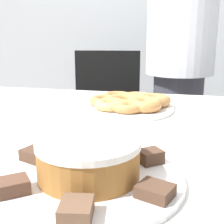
# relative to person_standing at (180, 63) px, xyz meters

# --- Properties ---
(table) EXTENTS (1.84, 1.08, 0.77)m
(table) POSITION_rel_person_standing_xyz_m (-0.16, -0.84, -0.18)
(table) COLOR silver
(table) RESTS_ON ground_plane
(person_standing) EXTENTS (0.34, 0.34, 1.65)m
(person_standing) POSITION_rel_person_standing_xyz_m (0.00, 0.00, 0.00)
(person_standing) COLOR #383842
(person_standing) RESTS_ON ground_plane
(office_chair_left) EXTENTS (0.50, 0.50, 0.91)m
(office_chair_left) POSITION_rel_person_standing_xyz_m (-0.41, 0.09, -0.43)
(office_chair_left) COLOR black
(office_chair_left) RESTS_ON ground_plane
(plate_cake) EXTENTS (0.34, 0.34, 0.01)m
(plate_cake) POSITION_rel_person_standing_xyz_m (-0.14, -1.14, -0.10)
(plate_cake) COLOR white
(plate_cake) RESTS_ON table
(plate_donuts) EXTENTS (0.34, 0.34, 0.01)m
(plate_donuts) POSITION_rel_person_standing_xyz_m (-0.17, -0.61, -0.10)
(plate_donuts) COLOR white
(plate_donuts) RESTS_ON table
(frosted_cake) EXTENTS (0.19, 0.19, 0.07)m
(frosted_cake) POSITION_rel_person_standing_xyz_m (-0.14, -1.14, -0.06)
(frosted_cake) COLOR #9E662D
(frosted_cake) RESTS_ON plate_cake
(lamington_0) EXTENTS (0.07, 0.06, 0.02)m
(lamington_0) POSITION_rel_person_standing_xyz_m (-0.26, -1.09, -0.08)
(lamington_0) COLOR #513828
(lamington_0) RESTS_ON plate_cake
(lamington_1) EXTENTS (0.06, 0.06, 0.02)m
(lamington_1) POSITION_rel_person_standing_xyz_m (-0.24, -1.22, -0.08)
(lamington_1) COLOR brown
(lamington_1) RESTS_ON plate_cake
(lamington_2) EXTENTS (0.05, 0.06, 0.02)m
(lamington_2) POSITION_rel_person_standing_xyz_m (-0.12, -1.26, -0.08)
(lamington_2) COLOR brown
(lamington_2) RESTS_ON plate_cake
(lamington_3) EXTENTS (0.07, 0.06, 0.02)m
(lamington_3) POSITION_rel_person_standing_xyz_m (-0.02, -1.18, -0.08)
(lamington_3) COLOR #513828
(lamington_3) RESTS_ON plate_cake
(lamington_4) EXTENTS (0.06, 0.06, 0.03)m
(lamington_4) POSITION_rel_person_standing_xyz_m (-0.04, -1.05, -0.08)
(lamington_4) COLOR #513828
(lamington_4) RESTS_ON plate_cake
(lamington_5) EXTENTS (0.05, 0.06, 0.03)m
(lamington_5) POSITION_rel_person_standing_xyz_m (-0.16, -1.01, -0.08)
(lamington_5) COLOR brown
(lamington_5) RESTS_ON plate_cake
(donut_0) EXTENTS (0.13, 0.13, 0.04)m
(donut_0) POSITION_rel_person_standing_xyz_m (-0.17, -0.61, -0.07)
(donut_0) COLOR #D18E4C
(donut_0) RESTS_ON plate_donuts
(donut_1) EXTENTS (0.11, 0.11, 0.03)m
(donut_1) POSITION_rel_person_standing_xyz_m (-0.21, -0.65, -0.08)
(donut_1) COLOR #E5AD66
(donut_1) RESTS_ON plate_donuts
(donut_2) EXTENTS (0.11, 0.11, 0.03)m
(donut_2) POSITION_rel_person_standing_xyz_m (-0.15, -0.66, -0.08)
(donut_2) COLOR #D18E4C
(donut_2) RESTS_ON plate_donuts
(donut_3) EXTENTS (0.11, 0.11, 0.04)m
(donut_3) POSITION_rel_person_standing_xyz_m (-0.10, -0.64, -0.07)
(donut_3) COLOR #D18E4C
(donut_3) RESTS_ON plate_donuts
(donut_4) EXTENTS (0.12, 0.12, 0.03)m
(donut_4) POSITION_rel_person_standing_xyz_m (-0.08, -0.56, -0.07)
(donut_4) COLOR #C68447
(donut_4) RESTS_ON plate_donuts
(donut_5) EXTENTS (0.10, 0.10, 0.03)m
(donut_5) POSITION_rel_person_standing_xyz_m (-0.14, -0.53, -0.08)
(donut_5) COLOR tan
(donut_5) RESTS_ON plate_donuts
(donut_6) EXTENTS (0.11, 0.11, 0.03)m
(donut_6) POSITION_rel_person_standing_xyz_m (-0.21, -0.53, -0.08)
(donut_6) COLOR #C68447
(donut_6) RESTS_ON plate_donuts
(donut_7) EXTENTS (0.10, 0.10, 0.03)m
(donut_7) POSITION_rel_person_standing_xyz_m (-0.24, -0.60, -0.08)
(donut_7) COLOR #C68447
(donut_7) RESTS_ON plate_donuts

